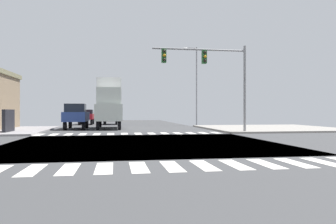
{
  "coord_description": "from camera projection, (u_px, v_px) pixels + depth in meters",
  "views": [
    {
      "loc": [
        -1.44,
        -16.96,
        1.65
      ],
      "look_at": [
        1.88,
        3.45,
        1.62
      ],
      "focal_mm": 34.91,
      "sensor_mm": 36.0,
      "label": 1
    }
  ],
  "objects": [
    {
      "name": "sedan_leading_3",
      "position": [
        86.0,
        116.0,
        41.11
      ],
      "size": [
        1.8,
        4.3,
        1.88
      ],
      "rotation": [
        0.0,
        0.0,
        3.14
      ],
      "color": "black",
      "rests_on": "ground"
    },
    {
      "name": "street_lamp",
      "position": [
        195.0,
        79.0,
        38.58
      ],
      "size": [
        1.78,
        0.32,
        9.26
      ],
      "color": "gray",
      "rests_on": "ground"
    },
    {
      "name": "box_truck_trailing_1",
      "position": [
        109.0,
        102.0,
        31.69
      ],
      "size": [
        2.4,
        7.2,
        4.85
      ],
      "rotation": [
        0.0,
        0.0,
        3.14
      ],
      "color": "black",
      "rests_on": "ground"
    },
    {
      "name": "crosswalk_near",
      "position": [
        155.0,
        167.0,
        9.73
      ],
      "size": [
        13.5,
        2.0,
        0.01
      ],
      "color": "white",
      "rests_on": "ground"
    },
    {
      "name": "pickup_crossing_1",
      "position": [
        76.0,
        115.0,
        30.37
      ],
      "size": [
        2.0,
        5.1,
        2.35
      ],
      "rotation": [
        0.0,
        0.0,
        3.14
      ],
      "color": "black",
      "rests_on": "ground"
    },
    {
      "name": "traffic_signal_mast",
      "position": [
        210.0,
        67.0,
        24.73
      ],
      "size": [
        7.29,
        0.55,
        6.72
      ],
      "color": "gray",
      "rests_on": "ground"
    },
    {
      "name": "sedan_nearside_1",
      "position": [
        111.0,
        116.0,
        41.63
      ],
      "size": [
        1.8,
        4.3,
        1.88
      ],
      "rotation": [
        0.0,
        0.0,
        3.14
      ],
      "color": "black",
      "rests_on": "ground"
    },
    {
      "name": "crosswalk_far",
      "position": [
        131.0,
        134.0,
        24.14
      ],
      "size": [
        13.5,
        2.0,
        0.01
      ],
      "color": "white",
      "rests_on": "ground"
    },
    {
      "name": "sedan_queued_2",
      "position": [
        112.0,
        115.0,
        55.81
      ],
      "size": [
        1.8,
        4.3,
        1.88
      ],
      "rotation": [
        0.0,
        0.0,
        3.14
      ],
      "color": "black",
      "rests_on": "ground"
    },
    {
      "name": "ground",
      "position": [
        143.0,
        144.0,
        16.97
      ],
      "size": [
        90.0,
        90.0,
        0.05
      ],
      "color": "#3D3D3F"
    },
    {
      "name": "sidewalk_corner_ne",
      "position": [
        269.0,
        128.0,
        30.9
      ],
      "size": [
        12.0,
        12.0,
        0.14
      ],
      "color": "gray",
      "rests_on": "ground"
    }
  ]
}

